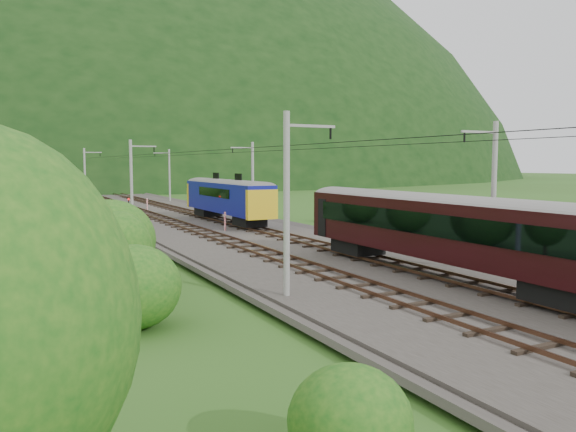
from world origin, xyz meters
name	(u,v)px	position (x,y,z in m)	size (l,w,h in m)	color
ground	(399,288)	(0.00, 0.00, 0.00)	(600.00, 600.00, 0.00)	#2F5219
railbed	(302,255)	(0.00, 10.00, 0.15)	(14.00, 220.00, 0.30)	#38332D
track_left	(268,255)	(-2.40, 10.00, 0.37)	(2.40, 220.00, 0.27)	brown
track_right	(333,249)	(2.40, 10.00, 0.37)	(2.40, 220.00, 0.27)	brown
catenary_left	(132,180)	(-6.12, 32.00, 4.50)	(2.54, 192.28, 8.00)	gray
catenary_right	(252,179)	(6.12, 32.00, 4.50)	(2.54, 192.28, 8.00)	gray
overhead_wires	(302,147)	(0.00, 10.00, 7.10)	(4.83, 198.00, 0.03)	black
mountain_main	(41,177)	(0.00, 260.00, 0.00)	(504.00, 360.00, 244.00)	black
hazard_post_near	(147,204)	(-0.75, 49.35, 1.01)	(0.15, 0.15, 1.42)	red
hazard_post_far	(225,221)	(-0.03, 23.74, 1.11)	(0.17, 0.17, 1.63)	red
signal	(129,205)	(-4.42, 42.39, 1.42)	(0.21, 0.21, 1.91)	black
vegetation_left	(60,221)	(-13.85, 17.01, 2.37)	(12.77, 147.64, 6.67)	#195316
vegetation_right	(422,228)	(11.19, 11.45, 1.18)	(6.04, 104.85, 2.62)	#195316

